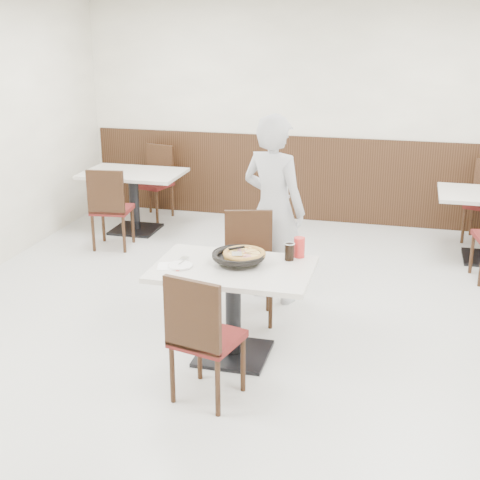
% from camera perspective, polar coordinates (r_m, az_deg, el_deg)
% --- Properties ---
extents(floor, '(7.00, 7.00, 0.00)m').
position_cam_1_polar(floor, '(5.69, 0.70, -8.11)').
color(floor, beige).
rests_on(floor, ground).
extents(wall_back, '(6.00, 0.04, 2.80)m').
position_cam_1_polar(wall_back, '(8.60, 6.39, 10.74)').
color(wall_back, beige).
rests_on(wall_back, floor).
extents(wainscot_back, '(5.90, 0.03, 1.10)m').
position_cam_1_polar(wainscot_back, '(8.73, 6.17, 5.19)').
color(wainscot_back, black).
rests_on(wainscot_back, floor).
extents(main_table, '(1.28, 0.92, 0.75)m').
position_cam_1_polar(main_table, '(5.21, -0.58, -6.16)').
color(main_table, beige).
rests_on(main_table, floor).
extents(chair_near, '(0.51, 0.51, 0.95)m').
position_cam_1_polar(chair_near, '(4.63, -2.78, -8.13)').
color(chair_near, black).
rests_on(chair_near, floor).
extents(chair_far, '(0.52, 0.52, 0.95)m').
position_cam_1_polar(chair_far, '(5.78, 0.77, -2.51)').
color(chair_far, black).
rests_on(chair_far, floor).
extents(trivet, '(0.13, 0.13, 0.04)m').
position_cam_1_polar(trivet, '(5.13, -0.33, -1.77)').
color(trivet, black).
rests_on(trivet, main_table).
extents(pizza_pan, '(0.37, 0.37, 0.01)m').
position_cam_1_polar(pizza_pan, '(5.11, -0.13, -1.59)').
color(pizza_pan, black).
rests_on(pizza_pan, trivet).
extents(pizza, '(0.35, 0.35, 0.02)m').
position_cam_1_polar(pizza, '(5.11, 0.37, -1.36)').
color(pizza, '#B5873E').
rests_on(pizza, pizza_pan).
extents(pizza_server, '(0.10, 0.11, 0.00)m').
position_cam_1_polar(pizza_server, '(5.06, -0.27, -1.19)').
color(pizza_server, silver).
rests_on(pizza_server, pizza).
extents(napkin, '(0.21, 0.21, 0.00)m').
position_cam_1_polar(napkin, '(5.10, -6.06, -2.22)').
color(napkin, white).
rests_on(napkin, main_table).
extents(side_plate, '(0.21, 0.21, 0.01)m').
position_cam_1_polar(side_plate, '(5.08, -5.11, -2.19)').
color(side_plate, white).
rests_on(side_plate, napkin).
extents(fork, '(0.03, 0.15, 0.00)m').
position_cam_1_polar(fork, '(5.14, -4.89, -1.82)').
color(fork, silver).
rests_on(fork, side_plate).
extents(cola_glass, '(0.08, 0.08, 0.13)m').
position_cam_1_polar(cola_glass, '(5.19, 4.24, -1.04)').
color(cola_glass, black).
rests_on(cola_glass, main_table).
extents(red_cup, '(0.10, 0.10, 0.16)m').
position_cam_1_polar(red_cup, '(5.26, 5.08, -0.62)').
color(red_cup, red).
rests_on(red_cup, main_table).
extents(diner_person, '(0.75, 0.63, 1.75)m').
position_cam_1_polar(diner_person, '(6.12, 2.87, 2.64)').
color(diner_person, silver).
rests_on(diner_person, floor).
extents(bg_table_left, '(1.30, 0.95, 0.75)m').
position_cam_1_polar(bg_table_left, '(8.38, -9.01, 3.26)').
color(bg_table_left, beige).
rests_on(bg_table_left, floor).
extents(bg_chair_left_near, '(0.47, 0.47, 0.95)m').
position_cam_1_polar(bg_chair_left_near, '(7.79, -10.87, 2.75)').
color(bg_chair_left_near, black).
rests_on(bg_chair_left_near, floor).
extents(bg_chair_left_far, '(0.51, 0.51, 0.95)m').
position_cam_1_polar(bg_chair_left_far, '(8.88, -7.47, 4.86)').
color(bg_chair_left_far, black).
rests_on(bg_chair_left_far, floor).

